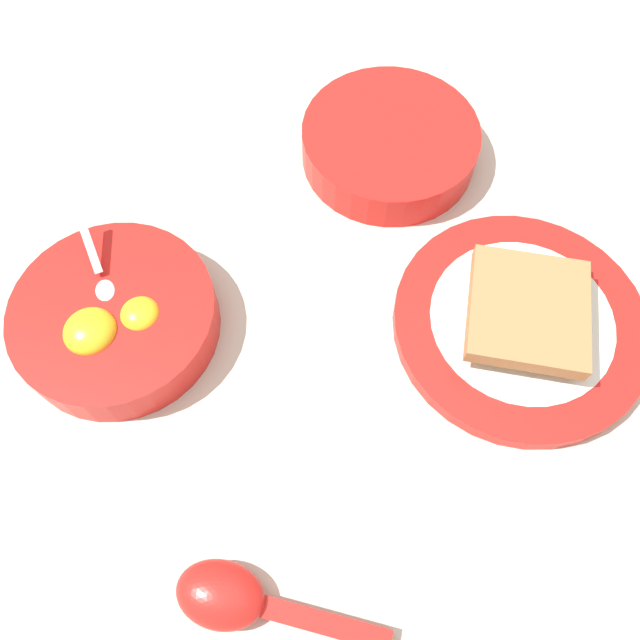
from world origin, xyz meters
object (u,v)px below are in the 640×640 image
Objects in this scene: toast_plate at (520,323)px; congee_bowl at (390,143)px; soup_spoon at (239,600)px; egg_bowl at (116,318)px; toast_sandwich at (529,310)px.

congee_bowl is (-0.22, -0.04, 0.01)m from toast_plate.
soup_spoon reaches higher than toast_plate.
soup_spoon is at bearing 10.71° from egg_bowl.
soup_spoon is at bearing -63.79° from toast_sandwich.
toast_plate is 1.26× the size of congee_bowl.
congee_bowl is at bearing 145.63° from soup_spoon.
egg_bowl is 1.21× the size of toast_sandwich.
soup_spoon is (0.15, -0.30, -0.02)m from toast_sandwich.
egg_bowl is 0.26m from soup_spoon.
toast_plate is (0.11, 0.35, -0.01)m from egg_bowl.
congee_bowl is at bearing -168.92° from toast_plate.
toast_plate is 1.48× the size of soup_spoon.
toast_plate is at bearing 72.84° from egg_bowl.
congee_bowl is (-0.22, -0.04, -0.01)m from toast_sandwich.
egg_bowl reaches higher than toast_plate.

